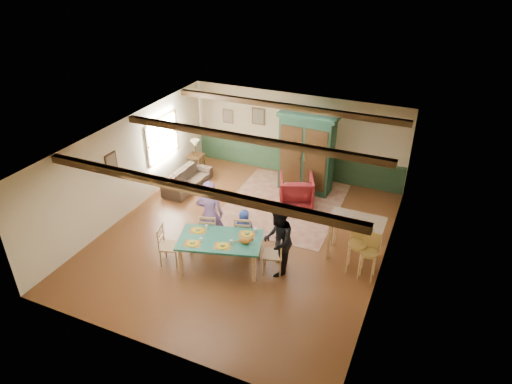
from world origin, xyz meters
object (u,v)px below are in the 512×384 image
at_px(person_woman, 278,241).
at_px(table_lamp, 195,148).
at_px(armchair, 296,190).
at_px(counter_table, 355,238).
at_px(dining_chair_far_left, 210,230).
at_px(dining_chair_end_left, 170,245).
at_px(bar_stool_left, 357,250).
at_px(armoire, 307,153).
at_px(dining_chair_far_right, 244,232).
at_px(dining_chair_end_right, 273,254).
at_px(person_child, 244,229).
at_px(dining_table, 221,253).
at_px(end_table, 196,163).
at_px(cat, 245,240).
at_px(sofa, 188,179).
at_px(bar_stool_right, 368,257).
at_px(person_man, 210,214).

distance_m(person_woman, table_lamp, 5.77).
height_order(armchair, counter_table, counter_table).
bearing_deg(dining_chair_far_left, person_woman, 156.43).
bearing_deg(dining_chair_end_left, bar_stool_left, -86.48).
bearing_deg(dining_chair_far_left, armoire, -124.03).
relative_size(dining_chair_far_right, dining_chair_end_right, 1.00).
bearing_deg(person_child, dining_table, 63.43).
bearing_deg(armoire, dining_table, -95.72).
bearing_deg(dining_chair_far_left, bar_stool_left, 172.04).
bearing_deg(dining_table, dining_chair_end_right, 16.11).
bearing_deg(dining_table, armoire, 82.15).
bearing_deg(end_table, dining_chair_end_left, -67.01).
bearing_deg(armchair, counter_table, 116.96).
bearing_deg(armchair, person_child, 57.05).
bearing_deg(dining_chair_far_right, dining_table, 60.95).
height_order(dining_chair_end_left, cat, dining_chair_end_left).
relative_size(person_woman, sofa, 0.94).
height_order(dining_table, sofa, dining_table).
xyz_separation_m(cat, table_lamp, (-3.67, 4.10, -0.04)).
bearing_deg(bar_stool_left, dining_chair_end_right, -158.62).
height_order(person_woman, bar_stool_right, person_woman).
height_order(dining_table, table_lamp, table_lamp).
distance_m(dining_chair_end_left, end_table, 4.89).
height_order(dining_table, person_child, person_child).
bearing_deg(armchair, dining_chair_far_left, 43.73).
xyz_separation_m(dining_chair_far_left, armchair, (1.27, 2.85, -0.06)).
relative_size(dining_table, dining_chair_end_left, 1.89).
relative_size(dining_chair_end_right, person_child, 0.95).
relative_size(dining_chair_end_left, counter_table, 0.78).
bearing_deg(dining_chair_end_right, person_man, -117.30).
bearing_deg(person_woman, table_lamp, -147.17).
bearing_deg(person_child, sofa, -52.26).
relative_size(dining_chair_far_right, armchair, 1.03).
bearing_deg(person_woman, counter_table, 114.29).
bearing_deg(end_table, armchair, -10.47).
bearing_deg(sofa, person_child, -124.45).
relative_size(dining_table, bar_stool_left, 1.59).
bearing_deg(counter_table, dining_chair_far_right, -162.91).
xyz_separation_m(counter_table, bar_stool_left, (0.15, -0.52, 0.06)).
height_order(dining_chair_far_left, dining_chair_far_right, same).
xyz_separation_m(armchair, sofa, (-3.42, -0.39, -0.17)).
height_order(dining_chair_end_left, table_lamp, table_lamp).
height_order(counter_table, bar_stool_right, bar_stool_right).
bearing_deg(person_man, dining_chair_far_left, 90.00).
xyz_separation_m(cat, sofa, (-3.36, 3.02, -0.62)).
height_order(dining_chair_far_right, table_lamp, table_lamp).
xyz_separation_m(armoire, sofa, (-3.38, -1.33, -0.95)).
xyz_separation_m(dining_table, dining_chair_far_left, (-0.62, 0.62, 0.11)).
relative_size(cat, bar_stool_right, 0.34).
distance_m(dining_table, armoire, 4.53).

